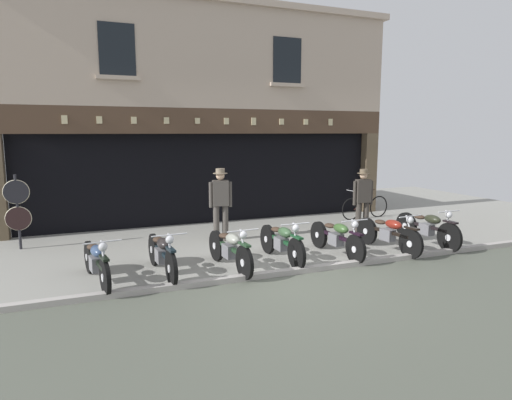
{
  "coord_description": "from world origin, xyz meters",
  "views": [
    {
      "loc": [
        -3.5,
        -7.12,
        2.65
      ],
      "look_at": [
        0.39,
        2.63,
        1.03
      ],
      "focal_mm": 31.04,
      "sensor_mm": 36.0,
      "label": 1
    }
  ],
  "objects_px": {
    "motorcycle_left": "(162,253)",
    "shopkeeper_center": "(363,197)",
    "motorcycle_far_right": "(427,227)",
    "motorcycle_center_right": "(337,237)",
    "salesman_left": "(221,201)",
    "advert_board_far": "(308,162)",
    "motorcycle_right": "(389,233)",
    "motorcycle_center": "(282,241)",
    "motorcycle_far_left": "(97,261)",
    "tyre_sign_pole": "(17,206)",
    "advert_board_near": "(279,166)",
    "leaning_bicycle": "(365,206)",
    "motorcycle_center_left": "(230,249)"
  },
  "relations": [
    {
      "from": "motorcycle_center_right",
      "to": "motorcycle_far_right",
      "type": "relative_size",
      "value": 0.99
    },
    {
      "from": "motorcycle_center_left",
      "to": "motorcycle_center",
      "type": "height_order",
      "value": "motorcycle_center"
    },
    {
      "from": "advert_board_far",
      "to": "shopkeeper_center",
      "type": "bearing_deg",
      "value": -86.1
    },
    {
      "from": "motorcycle_center_right",
      "to": "salesman_left",
      "type": "distance_m",
      "value": 2.97
    },
    {
      "from": "advert_board_near",
      "to": "advert_board_far",
      "type": "bearing_deg",
      "value": 0.01
    },
    {
      "from": "motorcycle_center",
      "to": "motorcycle_right",
      "type": "relative_size",
      "value": 0.97
    },
    {
      "from": "motorcycle_center",
      "to": "shopkeeper_center",
      "type": "xyz_separation_m",
      "value": [
        3.19,
        1.74,
        0.5
      ]
    },
    {
      "from": "motorcycle_right",
      "to": "leaning_bicycle",
      "type": "distance_m",
      "value": 3.87
    },
    {
      "from": "motorcycle_left",
      "to": "tyre_sign_pole",
      "type": "relative_size",
      "value": 1.18
    },
    {
      "from": "motorcycle_left",
      "to": "advert_board_far",
      "type": "relative_size",
      "value": 1.86
    },
    {
      "from": "advert_board_near",
      "to": "advert_board_far",
      "type": "distance_m",
      "value": 1.01
    },
    {
      "from": "motorcycle_left",
      "to": "advert_board_near",
      "type": "height_order",
      "value": "advert_board_near"
    },
    {
      "from": "motorcycle_left",
      "to": "motorcycle_far_right",
      "type": "distance_m",
      "value": 6.17
    },
    {
      "from": "motorcycle_far_right",
      "to": "tyre_sign_pole",
      "type": "relative_size",
      "value": 1.19
    },
    {
      "from": "motorcycle_center",
      "to": "motorcycle_center_right",
      "type": "relative_size",
      "value": 0.97
    },
    {
      "from": "motorcycle_left",
      "to": "motorcycle_right",
      "type": "xyz_separation_m",
      "value": [
        5.0,
        -0.17,
        -0.0
      ]
    },
    {
      "from": "motorcycle_far_right",
      "to": "advert_board_far",
      "type": "bearing_deg",
      "value": -82.64
    },
    {
      "from": "shopkeeper_center",
      "to": "advert_board_near",
      "type": "bearing_deg",
      "value": -56.21
    },
    {
      "from": "motorcycle_center_left",
      "to": "leaning_bicycle",
      "type": "bearing_deg",
      "value": -153.99
    },
    {
      "from": "motorcycle_far_right",
      "to": "shopkeeper_center",
      "type": "xyz_separation_m",
      "value": [
        -0.53,
        1.84,
        0.49
      ]
    },
    {
      "from": "motorcycle_center_right",
      "to": "tyre_sign_pole",
      "type": "distance_m",
      "value": 7.16
    },
    {
      "from": "motorcycle_center",
      "to": "motorcycle_far_right",
      "type": "relative_size",
      "value": 0.96
    },
    {
      "from": "motorcycle_far_left",
      "to": "motorcycle_center_left",
      "type": "bearing_deg",
      "value": 168.79
    },
    {
      "from": "advert_board_near",
      "to": "leaning_bicycle",
      "type": "bearing_deg",
      "value": -27.86
    },
    {
      "from": "motorcycle_center_left",
      "to": "motorcycle_center",
      "type": "bearing_deg",
      "value": -178.14
    },
    {
      "from": "motorcycle_far_right",
      "to": "salesman_left",
      "type": "bearing_deg",
      "value": -28.44
    },
    {
      "from": "motorcycle_center_left",
      "to": "leaning_bicycle",
      "type": "xyz_separation_m",
      "value": [
        5.54,
        3.39,
        -0.05
      ]
    },
    {
      "from": "salesman_left",
      "to": "shopkeeper_center",
      "type": "xyz_separation_m",
      "value": [
        3.85,
        -0.38,
        -0.07
      ]
    },
    {
      "from": "motorcycle_center",
      "to": "salesman_left",
      "type": "bearing_deg",
      "value": -74.83
    },
    {
      "from": "motorcycle_left",
      "to": "motorcycle_far_right",
      "type": "bearing_deg",
      "value": 175.51
    },
    {
      "from": "motorcycle_left",
      "to": "shopkeeper_center",
      "type": "relative_size",
      "value": 1.2
    },
    {
      "from": "motorcycle_center_right",
      "to": "leaning_bicycle",
      "type": "xyz_separation_m",
      "value": [
        3.08,
        3.3,
        -0.05
      ]
    },
    {
      "from": "motorcycle_right",
      "to": "tyre_sign_pole",
      "type": "bearing_deg",
      "value": -28.47
    },
    {
      "from": "motorcycle_far_left",
      "to": "leaning_bicycle",
      "type": "distance_m",
      "value": 8.62
    },
    {
      "from": "motorcycle_left",
      "to": "motorcycle_far_left",
      "type": "bearing_deg",
      "value": -1.18
    },
    {
      "from": "motorcycle_far_left",
      "to": "tyre_sign_pole",
      "type": "bearing_deg",
      "value": -72.63
    },
    {
      "from": "motorcycle_left",
      "to": "motorcycle_right",
      "type": "bearing_deg",
      "value": 174.41
    },
    {
      "from": "motorcycle_far_left",
      "to": "salesman_left",
      "type": "relative_size",
      "value": 1.11
    },
    {
      "from": "motorcycle_right",
      "to": "advert_board_near",
      "type": "relative_size",
      "value": 2.23
    },
    {
      "from": "motorcycle_center",
      "to": "motorcycle_right",
      "type": "xyz_separation_m",
      "value": [
        2.55,
        -0.18,
        0.0
      ]
    },
    {
      "from": "leaning_bicycle",
      "to": "motorcycle_right",
      "type": "bearing_deg",
      "value": 148.18
    },
    {
      "from": "motorcycle_left",
      "to": "motorcycle_center_right",
      "type": "relative_size",
      "value": 1.0
    },
    {
      "from": "advert_board_far",
      "to": "tyre_sign_pole",
      "type": "bearing_deg",
      "value": -170.07
    },
    {
      "from": "motorcycle_center",
      "to": "motorcycle_far_right",
      "type": "xyz_separation_m",
      "value": [
        3.72,
        -0.1,
        0.01
      ]
    },
    {
      "from": "motorcycle_center_right",
      "to": "motorcycle_right",
      "type": "bearing_deg",
      "value": 172.66
    },
    {
      "from": "shopkeeper_center",
      "to": "advert_board_far",
      "type": "xyz_separation_m",
      "value": [
        -0.19,
        2.74,
        0.78
      ]
    },
    {
      "from": "motorcycle_center_right",
      "to": "advert_board_far",
      "type": "bearing_deg",
      "value": -112.9
    },
    {
      "from": "motorcycle_center_left",
      "to": "leaning_bicycle",
      "type": "distance_m",
      "value": 6.49
    },
    {
      "from": "motorcycle_center_left",
      "to": "motorcycle_center",
      "type": "relative_size",
      "value": 1.02
    },
    {
      "from": "motorcycle_far_right",
      "to": "shopkeeper_center",
      "type": "relative_size",
      "value": 1.21
    }
  ]
}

